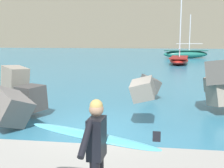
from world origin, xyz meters
TOP-DOWN VIEW (x-y plane):
  - ground_plane at (0.00, 0.00)m, footprint 400.00×400.00m
  - breakwater_jetty at (-2.72, 1.94)m, footprint 31.90×7.29m
  - surfer_with_board at (1.01, -4.53)m, footprint 2.11×1.21m
  - boat_near_left at (6.20, 32.73)m, footprint 6.51×3.25m
  - boat_mid_left at (4.55, 23.61)m, footprint 2.69×5.98m
  - headland_bluff at (-10.22, 88.64)m, footprint 107.10×41.79m

SIDE VIEW (x-z plane):
  - ground_plane at x=0.00m, z-range 0.00..0.00m
  - boat_mid_left at x=4.55m, z-range -3.04..3.94m
  - boat_near_left at x=6.20m, z-range -2.37..3.58m
  - breakwater_jetty at x=-2.72m, z-range -0.09..2.13m
  - surfer_with_board at x=1.01m, z-range 0.39..2.16m
  - headland_bluff at x=-10.22m, z-range 0.02..18.05m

